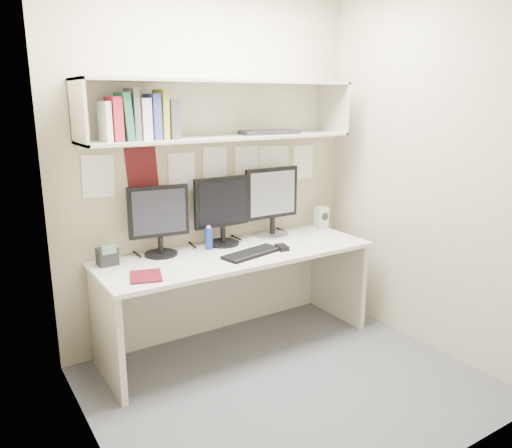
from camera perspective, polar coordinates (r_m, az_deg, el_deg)
floor at (r=3.40m, az=3.71°, el=-17.79°), size 2.40×2.00×0.01m
wall_back at (r=3.77m, az=-5.01°, el=6.51°), size 2.40×0.02×2.60m
wall_front at (r=2.22m, az=19.59°, el=0.40°), size 2.40×0.02×2.60m
wall_left at (r=2.43m, az=-19.33°, el=1.52°), size 0.02×2.00×2.60m
wall_right at (r=3.76m, az=19.05°, el=5.78°), size 0.02×2.00×2.60m
desk at (r=3.72m, az=-2.17°, el=-8.51°), size 2.00×0.70×0.73m
overhead_hutch at (r=3.62m, az=-4.10°, el=12.88°), size 2.00×0.38×0.40m
pinned_papers at (r=3.77m, az=-4.95°, el=5.75°), size 1.92×0.01×0.48m
monitor_left at (r=3.51m, az=-11.03°, el=0.67°), size 0.42×0.23×0.49m
monitor_center at (r=3.71m, az=-3.90°, el=1.77°), size 0.44×0.24×0.51m
monitor_right at (r=3.94m, az=1.83°, el=2.76°), size 0.47×0.26×0.55m
keyboard at (r=3.51m, az=-0.45°, el=-3.35°), size 0.48×0.26×0.02m
mouse at (r=3.63m, az=2.99°, el=-2.69°), size 0.09×0.13×0.03m
speaker at (r=4.24m, az=7.46°, el=0.73°), size 0.10×0.10×0.18m
blue_bottle at (r=3.64m, az=-5.41°, el=-1.62°), size 0.06×0.06×0.17m
maroon_notebook at (r=3.16m, az=-12.48°, el=-5.85°), size 0.25×0.28×0.01m
desk_phone at (r=3.43m, az=-16.63°, el=-3.55°), size 0.13×0.12×0.15m
book_stack at (r=3.30m, az=-13.10°, el=11.76°), size 0.48×0.20×0.32m
hutch_tray at (r=3.76m, az=1.53°, el=10.45°), size 0.46×0.21×0.03m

